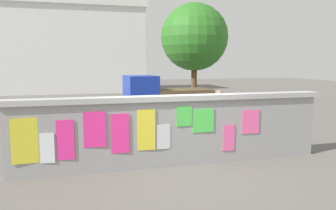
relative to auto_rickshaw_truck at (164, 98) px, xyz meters
The scene contains 8 objects.
ground 2.42m from the auto_rickshaw_truck, 129.37° to the left, with size 60.00×60.00×0.00m, color #605B56.
poster_wall 6.43m from the auto_rickshaw_truck, 102.92° to the right, with size 7.54×0.42×1.64m.
auto_rickshaw_truck is the anchor object (origin of this frame).
motorcycle 5.32m from the auto_rickshaw_truck, 138.78° to the right, with size 1.90×0.56×0.87m.
bicycle_near 2.97m from the auto_rickshaw_truck, 161.39° to the right, with size 1.71×0.44×0.95m.
person_walking 4.99m from the auto_rickshaw_truck, 87.00° to the right, with size 0.44×0.44×1.62m.
tree_roadside 4.95m from the auto_rickshaw_truck, 51.71° to the left, with size 3.50×3.50×5.44m.
building_background 16.26m from the auto_rickshaw_truck, 107.70° to the left, with size 14.08×5.49×7.12m.
Camera 1 is at (-2.30, -7.44, 2.40)m, focal length 36.35 mm.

